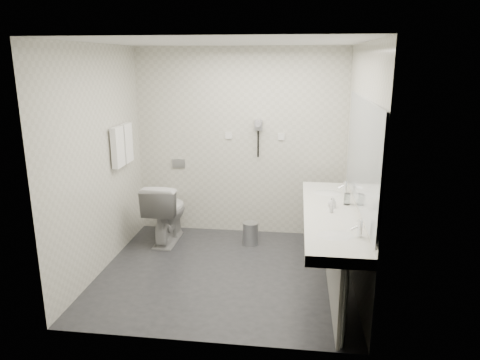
# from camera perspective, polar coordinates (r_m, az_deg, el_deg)

# --- Properties ---
(floor) EXTENTS (2.80, 2.80, 0.00)m
(floor) POSITION_cam_1_polar(r_m,az_deg,el_deg) (5.18, -1.90, -11.67)
(floor) COLOR #26262A
(floor) RESTS_ON ground
(ceiling) EXTENTS (2.80, 2.80, 0.00)m
(ceiling) POSITION_cam_1_polar(r_m,az_deg,el_deg) (4.63, -2.18, 17.17)
(ceiling) COLOR silver
(ceiling) RESTS_ON wall_back
(wall_back) EXTENTS (2.80, 0.00, 2.80)m
(wall_back) POSITION_cam_1_polar(r_m,az_deg,el_deg) (6.01, -0.02, 4.73)
(wall_back) COLOR beige
(wall_back) RESTS_ON floor
(wall_front) EXTENTS (2.80, 0.00, 2.80)m
(wall_front) POSITION_cam_1_polar(r_m,az_deg,el_deg) (3.52, -5.45, -2.88)
(wall_front) COLOR beige
(wall_front) RESTS_ON floor
(wall_left) EXTENTS (0.00, 2.60, 2.60)m
(wall_left) POSITION_cam_1_polar(r_m,az_deg,el_deg) (5.16, -17.56, 2.29)
(wall_left) COLOR beige
(wall_left) RESTS_ON floor
(wall_right) EXTENTS (0.00, 2.60, 2.60)m
(wall_right) POSITION_cam_1_polar(r_m,az_deg,el_deg) (4.73, 14.95, 1.36)
(wall_right) COLOR beige
(wall_right) RESTS_ON floor
(vanity_counter) EXTENTS (0.55, 2.20, 0.10)m
(vanity_counter) POSITION_cam_1_polar(r_m,az_deg,el_deg) (4.64, 11.50, -4.51)
(vanity_counter) COLOR silver
(vanity_counter) RESTS_ON floor
(vanity_panel) EXTENTS (0.03, 2.15, 0.75)m
(vanity_panel) POSITION_cam_1_polar(r_m,az_deg,el_deg) (4.80, 11.54, -9.30)
(vanity_panel) COLOR gray
(vanity_panel) RESTS_ON floor
(vanity_post_near) EXTENTS (0.06, 0.06, 0.75)m
(vanity_post_near) POSITION_cam_1_polar(r_m,az_deg,el_deg) (3.88, 13.05, -15.63)
(vanity_post_near) COLOR silver
(vanity_post_near) RESTS_ON floor
(vanity_post_far) EXTENTS (0.06, 0.06, 0.75)m
(vanity_post_far) POSITION_cam_1_polar(r_m,az_deg,el_deg) (5.76, 11.15, -5.05)
(vanity_post_far) COLOR silver
(vanity_post_far) RESTS_ON floor
(mirror) EXTENTS (0.02, 2.20, 1.05)m
(mirror) POSITION_cam_1_polar(r_m,az_deg,el_deg) (4.50, 15.25, 3.24)
(mirror) COLOR #B2BCC6
(mirror) RESTS_ON wall_right
(basin_near) EXTENTS (0.40, 0.31, 0.05)m
(basin_near) POSITION_cam_1_polar(r_m,az_deg,el_deg) (4.02, 12.14, -7.13)
(basin_near) COLOR silver
(basin_near) RESTS_ON vanity_counter
(basin_far) EXTENTS (0.40, 0.31, 0.05)m
(basin_far) POSITION_cam_1_polar(r_m,az_deg,el_deg) (5.24, 11.06, -1.77)
(basin_far) COLOR silver
(basin_far) RESTS_ON vanity_counter
(faucet_near) EXTENTS (0.04, 0.04, 0.15)m
(faucet_near) POSITION_cam_1_polar(r_m,az_deg,el_deg) (4.01, 15.00, -5.99)
(faucet_near) COLOR silver
(faucet_near) RESTS_ON vanity_counter
(faucet_far) EXTENTS (0.04, 0.04, 0.15)m
(faucet_far) POSITION_cam_1_polar(r_m,az_deg,el_deg) (5.24, 13.23, -0.90)
(faucet_far) COLOR silver
(faucet_far) RESTS_ON vanity_counter
(soap_bottle_a) EXTENTS (0.05, 0.05, 0.12)m
(soap_bottle_a) POSITION_cam_1_polar(r_m,az_deg,el_deg) (4.72, 11.81, -2.79)
(soap_bottle_a) COLOR silver
(soap_bottle_a) RESTS_ON vanity_counter
(soap_bottle_b) EXTENTS (0.11, 0.11, 0.10)m
(soap_bottle_b) POSITION_cam_1_polar(r_m,az_deg,el_deg) (4.75, 11.58, -2.79)
(soap_bottle_b) COLOR silver
(soap_bottle_b) RESTS_ON vanity_counter
(soap_bottle_c) EXTENTS (0.04, 0.04, 0.11)m
(soap_bottle_c) POSITION_cam_1_polar(r_m,az_deg,el_deg) (4.57, 11.58, -3.42)
(soap_bottle_c) COLOR silver
(soap_bottle_c) RESTS_ON vanity_counter
(glass_left) EXTENTS (0.07, 0.07, 0.12)m
(glass_left) POSITION_cam_1_polar(r_m,az_deg,el_deg) (4.85, 13.44, -2.41)
(glass_left) COLOR silver
(glass_left) RESTS_ON vanity_counter
(glass_right) EXTENTS (0.08, 0.08, 0.11)m
(glass_right) POSITION_cam_1_polar(r_m,az_deg,el_deg) (4.88, 13.50, -2.31)
(glass_right) COLOR silver
(glass_right) RESTS_ON vanity_counter
(toilet) EXTENTS (0.46, 0.81, 0.81)m
(toilet) POSITION_cam_1_polar(r_m,az_deg,el_deg) (5.95, -9.36, -4.00)
(toilet) COLOR silver
(toilet) RESTS_ON floor
(flush_plate) EXTENTS (0.18, 0.02, 0.12)m
(flush_plate) POSITION_cam_1_polar(r_m,az_deg,el_deg) (6.22, -7.83, 2.12)
(flush_plate) COLOR #B2B5BA
(flush_plate) RESTS_ON wall_back
(pedal_bin) EXTENTS (0.25, 0.25, 0.28)m
(pedal_bin) POSITION_cam_1_polar(r_m,az_deg,el_deg) (5.85, 1.35, -6.89)
(pedal_bin) COLOR #B2B5BA
(pedal_bin) RESTS_ON floor
(bin_lid) EXTENTS (0.20, 0.20, 0.02)m
(bin_lid) POSITION_cam_1_polar(r_m,az_deg,el_deg) (5.80, 1.36, -5.53)
(bin_lid) COLOR #B2B5BA
(bin_lid) RESTS_ON pedal_bin
(towel_rail) EXTENTS (0.02, 0.62, 0.02)m
(towel_rail) POSITION_cam_1_polar(r_m,az_deg,el_deg) (5.58, -15.01, 6.54)
(towel_rail) COLOR silver
(towel_rail) RESTS_ON wall_left
(towel_near) EXTENTS (0.07, 0.24, 0.48)m
(towel_near) POSITION_cam_1_polar(r_m,az_deg,el_deg) (5.49, -15.30, 4.05)
(towel_near) COLOR white
(towel_near) RESTS_ON towel_rail
(towel_far) EXTENTS (0.07, 0.24, 0.48)m
(towel_far) POSITION_cam_1_polar(r_m,az_deg,el_deg) (5.74, -14.24, 4.59)
(towel_far) COLOR white
(towel_far) RESTS_ON towel_rail
(dryer_cradle) EXTENTS (0.10, 0.04, 0.14)m
(dryer_cradle) POSITION_cam_1_polar(r_m,az_deg,el_deg) (5.91, 2.37, 7.00)
(dryer_cradle) COLOR gray
(dryer_cradle) RESTS_ON wall_back
(dryer_barrel) EXTENTS (0.08, 0.14, 0.08)m
(dryer_barrel) POSITION_cam_1_polar(r_m,az_deg,el_deg) (5.84, 2.31, 7.20)
(dryer_barrel) COLOR gray
(dryer_barrel) RESTS_ON dryer_cradle
(dryer_cord) EXTENTS (0.02, 0.02, 0.35)m
(dryer_cord) POSITION_cam_1_polar(r_m,az_deg,el_deg) (5.94, 2.33, 4.59)
(dryer_cord) COLOR black
(dryer_cord) RESTS_ON dryer_cradle
(switch_plate_a) EXTENTS (0.09, 0.02, 0.09)m
(switch_plate_a) POSITION_cam_1_polar(r_m,az_deg,el_deg) (6.00, -1.46, 5.68)
(switch_plate_a) COLOR silver
(switch_plate_a) RESTS_ON wall_back
(switch_plate_b) EXTENTS (0.09, 0.02, 0.09)m
(switch_plate_b) POSITION_cam_1_polar(r_m,az_deg,el_deg) (5.94, 5.26, 5.52)
(switch_plate_b) COLOR silver
(switch_plate_b) RESTS_ON wall_back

